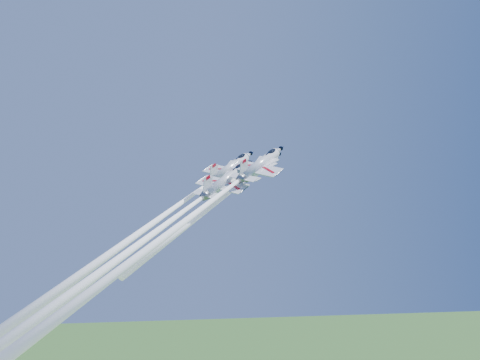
{
  "coord_description": "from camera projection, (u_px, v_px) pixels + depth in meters",
  "views": [
    {
      "loc": [
        -14.05,
        -114.39,
        101.91
      ],
      "look_at": [
        0.0,
        0.0,
        103.54
      ],
      "focal_mm": 40.0,
      "sensor_mm": 36.0,
      "label": 1
    }
  ],
  "objects": [
    {
      "name": "jet_lead",
      "position": [
        219.0,
        200.0,
        108.85
      ],
      "size": [
        26.24,
        32.27,
        35.12
      ],
      "rotation": [
        0.45,
        0.2,
        -0.69
      ],
      "color": "white"
    },
    {
      "name": "jet_left",
      "position": [
        159.0,
        219.0,
        102.38
      ],
      "size": [
        33.82,
        42.27,
        49.06
      ],
      "rotation": [
        0.45,
        0.2,
        -0.69
      ],
      "color": "white"
    },
    {
      "name": "jet_right",
      "position": [
        187.0,
        219.0,
        92.92
      ],
      "size": [
        33.73,
        42.14,
        48.83
      ],
      "rotation": [
        0.45,
        0.2,
        -0.69
      ],
      "color": "white"
    },
    {
      "name": "jet_slot",
      "position": [
        154.0,
        233.0,
        92.2
      ],
      "size": [
        32.1,
        39.79,
        44.76
      ],
      "rotation": [
        0.45,
        0.2,
        -0.69
      ],
      "color": "white"
    }
  ]
}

